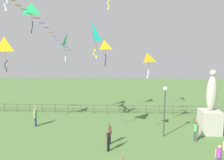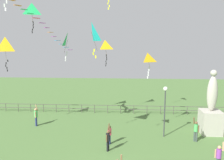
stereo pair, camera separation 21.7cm
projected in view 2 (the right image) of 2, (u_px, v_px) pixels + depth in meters
The scene contains 15 objects.
statue_monument at pixel (211, 114), 20.39m from camera, with size 1.72×1.72×5.68m.
lamppost at pixel (165, 101), 19.43m from camera, with size 0.36×0.36×4.36m.
person_0 at pixel (196, 130), 18.78m from camera, with size 0.45×0.45×1.99m.
person_1 at pixel (219, 156), 14.52m from camera, with size 0.50×0.36×1.92m.
person_2 at pixel (108, 139), 17.14m from camera, with size 0.36×0.46×1.86m.
person_4 at pixel (110, 133), 18.33m from camera, with size 0.30×0.46×1.77m.
person_6 at pixel (36, 116), 22.34m from camera, with size 0.32×0.55×2.05m.
kite_0 at pixel (147, 59), 20.42m from camera, with size 1.12×0.93×2.21m.
kite_1 at pixel (68, 40), 19.95m from camera, with size 0.63×0.95×2.49m.
kite_2 at pixel (6, 46), 20.93m from camera, with size 1.37×1.43×2.99m.
kite_4 at pixel (105, 46), 25.13m from camera, with size 1.23×1.10×2.75m.
kite_5 at pixel (92, 33), 15.43m from camera, with size 0.83×0.85×2.38m.
kite_7 at pixel (32, 11), 21.12m from camera, with size 1.29×1.06×2.66m.
streamer_kite at pixel (18, 1), 16.81m from camera, with size 3.10×7.77×4.64m.
waterfront_railing at pixel (119, 108), 26.34m from camera, with size 36.01×0.06×0.95m.
Camera 2 is at (0.47, -11.49, 7.99)m, focal length 37.22 mm.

